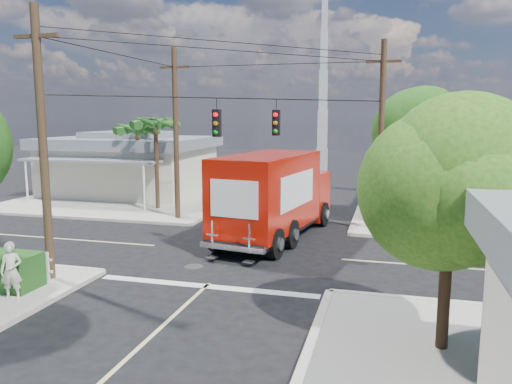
% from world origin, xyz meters
% --- Properties ---
extents(ground, '(120.00, 120.00, 0.00)m').
position_xyz_m(ground, '(0.00, 0.00, 0.00)').
color(ground, black).
rests_on(ground, ground).
extents(sidewalk_ne, '(14.12, 14.12, 0.14)m').
position_xyz_m(sidewalk_ne, '(10.88, 10.88, 0.07)').
color(sidewalk_ne, '#ABA59A').
rests_on(sidewalk_ne, ground).
extents(sidewalk_nw, '(14.12, 14.12, 0.14)m').
position_xyz_m(sidewalk_nw, '(-10.88, 10.88, 0.07)').
color(sidewalk_nw, '#ABA59A').
rests_on(sidewalk_nw, ground).
extents(road_markings, '(32.00, 32.00, 0.01)m').
position_xyz_m(road_markings, '(0.00, -1.47, 0.01)').
color(road_markings, beige).
rests_on(road_markings, ground).
extents(building_nw, '(10.80, 10.20, 4.30)m').
position_xyz_m(building_nw, '(-12.00, 12.46, 2.22)').
color(building_nw, beige).
rests_on(building_nw, sidewalk_nw).
extents(radio_tower, '(0.80, 0.80, 17.00)m').
position_xyz_m(radio_tower, '(0.50, 20.00, 5.64)').
color(radio_tower, silver).
rests_on(radio_tower, ground).
extents(tree_ne_front, '(4.21, 4.14, 6.66)m').
position_xyz_m(tree_ne_front, '(7.21, 6.76, 4.77)').
color(tree_ne_front, '#422D1C').
rests_on(tree_ne_front, sidewalk_ne).
extents(tree_ne_back, '(3.77, 3.66, 5.82)m').
position_xyz_m(tree_ne_back, '(9.81, 8.96, 4.19)').
color(tree_ne_back, '#422D1C').
rests_on(tree_ne_back, sidewalk_ne).
extents(tree_se, '(3.67, 3.54, 5.62)m').
position_xyz_m(tree_se, '(7.01, -7.24, 4.04)').
color(tree_se, '#422D1C').
rests_on(tree_se, sidewalk_se).
extents(palm_nw_front, '(3.01, 3.08, 5.59)m').
position_xyz_m(palm_nw_front, '(-7.50, 7.50, 5.04)').
color(palm_nw_front, '#422D1C').
rests_on(palm_nw_front, sidewalk_nw).
extents(palm_nw_back, '(3.01, 3.08, 5.19)m').
position_xyz_m(palm_nw_back, '(-9.50, 9.00, 4.67)').
color(palm_nw_back, '#422D1C').
rests_on(palm_nw_back, sidewalk_nw).
extents(utility_poles, '(12.00, 10.68, 9.00)m').
position_xyz_m(utility_poles, '(-1.58, 1.60, 4.67)').
color(utility_poles, '#473321').
rests_on(utility_poles, ground).
extents(vending_boxes, '(1.90, 0.50, 1.10)m').
position_xyz_m(vending_boxes, '(6.50, 6.20, 0.69)').
color(vending_boxes, '#A81019').
rests_on(vending_boxes, sidewalk_ne).
extents(delivery_truck, '(4.06, 9.26, 3.88)m').
position_xyz_m(delivery_truck, '(0.70, 2.59, 1.97)').
color(delivery_truck, black).
rests_on(delivery_truck, ground).
extents(pedestrian, '(0.73, 0.60, 1.73)m').
position_xyz_m(pedestrian, '(-5.02, -7.18, 1.00)').
color(pedestrian, beige).
rests_on(pedestrian, sidewalk_sw).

